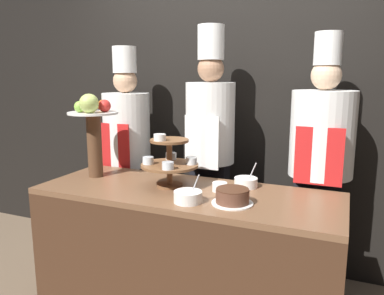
% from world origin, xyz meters
% --- Properties ---
extents(wall_back, '(10.00, 0.06, 2.80)m').
position_xyz_m(wall_back, '(0.00, 1.28, 1.40)').
color(wall_back, black).
rests_on(wall_back, ground_plane).
extents(buffet_counter, '(1.85, 0.68, 0.86)m').
position_xyz_m(buffet_counter, '(0.00, 0.34, 0.43)').
color(buffet_counter, '#422819').
rests_on(buffet_counter, ground_plane).
extents(tiered_stand, '(0.36, 0.36, 0.34)m').
position_xyz_m(tiered_stand, '(-0.13, 0.37, 1.03)').
color(tiered_stand, brown).
rests_on(tiered_stand, buffet_counter).
extents(fruit_pedestal, '(0.34, 0.34, 0.58)m').
position_xyz_m(fruit_pedestal, '(-0.70, 0.38, 1.23)').
color(fruit_pedestal, brown).
rests_on(fruit_pedestal, buffet_counter).
extents(cake_round, '(0.23, 0.23, 0.09)m').
position_xyz_m(cake_round, '(0.33, 0.21, 0.90)').
color(cake_round, white).
rests_on(cake_round, buffet_counter).
extents(cup_white, '(0.09, 0.09, 0.05)m').
position_xyz_m(cup_white, '(0.20, 0.40, 0.89)').
color(cup_white, white).
rests_on(cup_white, buffet_counter).
extents(serving_bowl_near, '(0.16, 0.16, 0.17)m').
position_xyz_m(serving_bowl_near, '(0.10, 0.15, 0.89)').
color(serving_bowl_near, white).
rests_on(serving_bowl_near, buffet_counter).
extents(serving_bowl_far, '(0.15, 0.15, 0.16)m').
position_xyz_m(serving_bowl_far, '(0.32, 0.55, 0.89)').
color(serving_bowl_far, white).
rests_on(serving_bowl_far, buffet_counter).
extents(chef_left, '(0.38, 0.38, 1.78)m').
position_xyz_m(chef_left, '(-0.76, 0.89, 0.98)').
color(chef_left, black).
rests_on(chef_left, ground_plane).
extents(chef_center_left, '(0.36, 0.36, 1.90)m').
position_xyz_m(chef_center_left, '(-0.05, 0.89, 1.05)').
color(chef_center_left, black).
rests_on(chef_center_left, ground_plane).
extents(chef_center_right, '(0.41, 0.41, 1.82)m').
position_xyz_m(chef_center_right, '(0.74, 0.89, 0.99)').
color(chef_center_right, black).
rests_on(chef_center_right, ground_plane).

